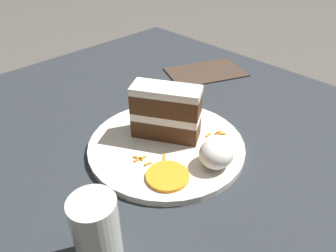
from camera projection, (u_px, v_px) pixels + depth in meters
The scene contains 9 objects.
ground_plane at pixel (156, 152), 0.67m from camera, with size 6.00×6.00×0.00m, color #4C4742.
dining_table at pixel (155, 147), 0.66m from camera, with size 0.98×1.05×0.03m, color #282D33.
plate at pixel (168, 144), 0.63m from camera, with size 0.30×0.30×0.01m, color silver.
cake_slice at pixel (166, 112), 0.62m from camera, with size 0.11×0.14×0.11m.
cream_dollop at pixel (217, 153), 0.56m from camera, with size 0.06×0.06×0.05m, color white.
orange_garnish at pixel (168, 176), 0.55m from camera, with size 0.07×0.07×0.01m, color orange.
carrot_shreds_scatter at pixel (168, 140), 0.63m from camera, with size 0.18×0.19×0.00m.
drinking_glass at pixel (98, 236), 0.41m from camera, with size 0.06×0.06×0.11m.
menu_card at pixel (206, 72), 0.91m from camera, with size 0.13×0.21×0.00m, color #423328.
Camera 1 is at (0.35, 0.39, 0.42)m, focal length 35.00 mm.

